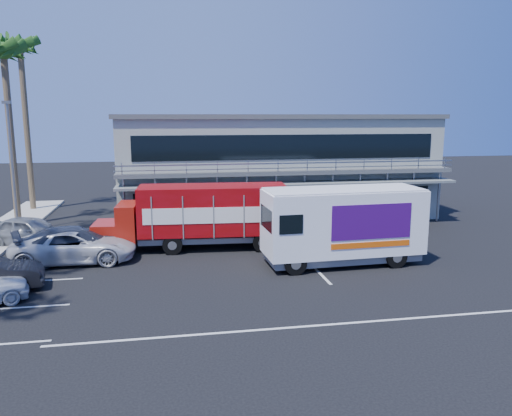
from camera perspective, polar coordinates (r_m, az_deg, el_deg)
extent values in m
plane|color=black|center=(23.42, 2.32, -7.45)|extent=(120.00, 120.00, 0.00)
cube|color=#999D90|center=(37.75, 1.89, 4.88)|extent=(22.00, 10.00, 7.00)
cube|color=#515454|center=(37.57, 1.92, 10.42)|extent=(22.40, 10.40, 0.30)
cube|color=#515454|center=(32.32, 3.96, 4.07)|extent=(22.00, 1.20, 0.25)
cube|color=gray|center=(31.74, 4.22, 4.86)|extent=(22.00, 0.08, 0.90)
cube|color=slate|center=(32.12, 4.08, 2.77)|extent=(22.00, 1.80, 0.15)
cube|color=black|center=(33.16, 3.68, 0.75)|extent=(20.00, 0.06, 1.60)
cube|color=black|center=(32.74, 3.75, 6.97)|extent=(20.00, 0.06, 1.60)
cylinder|color=brown|center=(36.15, -26.17, 6.73)|extent=(0.44, 0.44, 11.00)
sphere|color=#154A19|center=(36.32, -26.92, 15.72)|extent=(1.10, 1.10, 1.10)
cylinder|color=brown|center=(41.54, -24.70, 7.90)|extent=(0.44, 0.44, 12.00)
sphere|color=#154A19|center=(41.81, -25.38, 16.40)|extent=(1.10, 1.10, 1.10)
cylinder|color=gray|center=(34.20, -26.06, 4.06)|extent=(0.14, 0.14, 8.00)
cube|color=gray|center=(34.05, -26.61, 10.75)|extent=(0.50, 0.25, 0.18)
cube|color=#9A170C|center=(28.00, -16.58, -2.77)|extent=(1.53, 2.32, 1.19)
cube|color=#9A170C|center=(27.71, -14.42, -1.64)|extent=(1.15, 2.54, 2.09)
cube|color=black|center=(27.59, -14.47, -0.43)|extent=(0.19, 2.11, 0.70)
cube|color=maroon|center=(27.32, -4.94, -0.14)|extent=(8.10, 2.99, 2.59)
cube|color=slate|center=(27.64, -4.89, -3.28)|extent=(8.07, 2.62, 0.30)
cube|color=white|center=(26.11, -4.86, -0.86)|extent=(7.30, 0.50, 0.85)
cube|color=white|center=(28.57, -5.01, 0.13)|extent=(7.30, 0.50, 0.85)
cylinder|color=black|center=(27.02, -16.30, -4.28)|extent=(1.05, 0.35, 1.03)
cylinder|color=black|center=(29.11, -15.59, -3.19)|extent=(1.05, 0.35, 1.03)
cylinder|color=black|center=(26.65, -9.53, -4.20)|extent=(1.05, 0.35, 1.03)
cylinder|color=black|center=(28.77, -9.31, -3.09)|extent=(1.05, 0.35, 1.03)
cylinder|color=black|center=(26.81, 0.73, -3.96)|extent=(1.05, 0.35, 1.03)
cylinder|color=black|center=(28.91, 0.19, -2.88)|extent=(1.05, 0.35, 1.03)
cube|color=white|center=(24.66, 9.90, -1.52)|extent=(7.81, 2.96, 3.08)
cube|color=slate|center=(25.07, 9.77, -5.33)|extent=(7.49, 2.68, 0.39)
cube|color=black|center=(23.42, 1.22, -1.18)|extent=(0.15, 2.17, 1.05)
cube|color=white|center=(24.39, 10.01, 2.10)|extent=(7.65, 2.90, 0.09)
cube|color=#410B66|center=(23.78, 13.10, -1.54)|extent=(3.96, 0.19, 1.65)
cube|color=#410B66|center=(26.16, 10.59, -0.36)|extent=(3.96, 0.19, 1.65)
cube|color=#F2590C|center=(24.03, 12.99, -4.11)|extent=(3.96, 0.18, 0.28)
cylinder|color=black|center=(23.09, 4.52, -6.37)|extent=(1.07, 0.32, 1.06)
cylinder|color=black|center=(25.24, 2.96, -4.87)|extent=(1.07, 0.32, 1.06)
cylinder|color=black|center=(25.00, 15.73, -5.42)|extent=(1.07, 0.32, 1.06)
cylinder|color=black|center=(27.00, 13.40, -4.12)|extent=(1.07, 0.32, 1.06)
imported|color=silver|center=(26.49, -20.00, -4.11)|extent=(5.93, 2.75, 1.65)
imported|color=#313541|center=(26.92, -19.85, -3.80)|extent=(6.33, 4.15, 1.71)
imported|color=gray|center=(30.60, -24.41, -2.45)|extent=(5.36, 3.81, 1.70)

